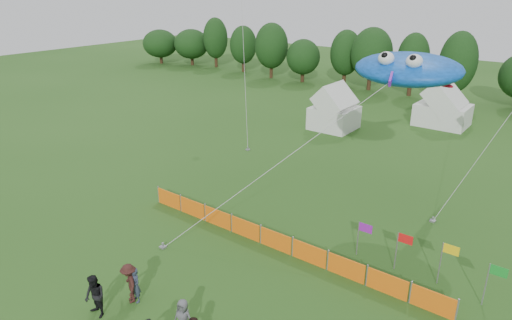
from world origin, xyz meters
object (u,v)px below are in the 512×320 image
Objects in this scene: barrier_fence at (276,241)px; tent_left at (334,111)px; tent_right at (443,108)px; spectator_c at (129,283)px; spectator_e at (183,318)px; spectator_a at (135,285)px; spectator_b at (95,297)px; stingray_kite at (411,68)px.

tent_left is at bearing 110.58° from barrier_fence.
tent_right reaches higher than spectator_c.
spectator_a is at bearing 164.92° from spectator_e.
spectator_e reaches higher than spectator_a.
tent_left is 2.04× the size of spectator_b.
tent_left is 29.07m from spectator_e.
stingray_kite reaches higher than spectator_a.
stingray_kite is at bearing 71.63° from barrier_fence.
stingray_kite reaches higher than barrier_fence.
spectator_a is 0.26m from spectator_c.
barrier_fence is at bearing 75.77° from spectator_b.
spectator_a reaches higher than barrier_fence.
spectator_b is 3.93m from spectator_e.
stingray_kite is (5.51, 15.99, 7.52)m from spectator_c.
spectator_a is at bearing -108.85° from barrier_fence.
stingray_kite is at bearing -81.50° from tent_right.
tent_left is 28.25m from spectator_c.
spectator_b is 1.18× the size of spectator_e.
stingray_kite is at bearing 81.87° from spectator_a.
tent_left is 0.19× the size of stingray_kite.
tent_left is at bearing -136.92° from tent_right.
spectator_c reaches higher than spectator_e.
spectator_c is at bearing -94.34° from tent_right.
tent_right is 2.97× the size of spectator_a.
stingray_kite is (10.64, -11.78, 6.71)m from tent_left.
stingray_kite reaches higher than tent_right.
spectator_a is 0.85× the size of spectator_b.
spectator_e is (3.66, 1.41, -0.14)m from spectator_b.
spectator_c is (5.13, -27.77, -0.81)m from tent_left.
tent_right is 35.00m from spectator_a.
spectator_b is at bearing -108.88° from barrier_fence.
tent_right is 36.64m from spectator_b.
spectator_a is at bearing -108.58° from stingray_kite.
spectator_e is (0.71, -7.23, 0.31)m from barrier_fence.
tent_left is 29.61m from spectator_b.
tent_left is at bearing 111.35° from spectator_a.
tent_left is 28.14m from spectator_a.
tent_right is 35.17m from spectator_c.
spectator_a is 18.37m from stingray_kite.
stingray_kite is (5.33, 15.84, 7.63)m from spectator_a.
spectator_b is (-3.03, -36.50, -0.76)m from tent_right.
barrier_fence is 9.40× the size of spectator_b.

